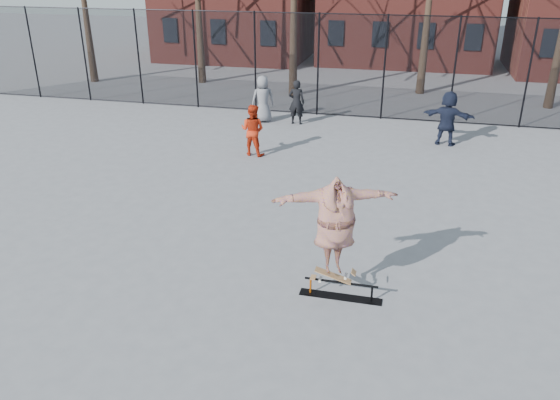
% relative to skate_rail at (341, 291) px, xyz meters
% --- Properties ---
extents(ground, '(100.00, 100.00, 0.00)m').
position_rel_skate_rail_xyz_m(ground, '(-1.42, -0.04, -0.13)').
color(ground, slate).
extents(skate_rail, '(1.56, 0.24, 0.34)m').
position_rel_skate_rail_xyz_m(skate_rail, '(0.00, 0.00, 0.00)').
color(skate_rail, black).
rests_on(skate_rail, ground).
extents(skateboard, '(0.77, 0.18, 0.09)m').
position_rel_skate_rail_xyz_m(skateboard, '(-0.16, 0.00, 0.25)').
color(skateboard, '#8D5E38').
rests_on(skateboard, skate_rail).
extents(skater, '(2.35, 1.44, 1.86)m').
position_rel_skate_rail_xyz_m(skater, '(-0.16, 0.00, 1.23)').
color(skater, '#513D99').
rests_on(skater, skateboard).
extents(bystander_grey, '(1.04, 0.90, 1.80)m').
position_rel_skate_rail_xyz_m(bystander_grey, '(-4.67, 11.39, 0.77)').
color(bystander_grey, slate).
rests_on(bystander_grey, ground).
extents(bystander_black, '(0.63, 0.42, 1.70)m').
position_rel_skate_rail_xyz_m(bystander_black, '(-3.35, 11.42, 0.71)').
color(bystander_black, black).
rests_on(bystander_black, ground).
extents(bystander_red, '(0.90, 0.75, 1.66)m').
position_rel_skate_rail_xyz_m(bystander_red, '(-3.94, 7.51, 0.70)').
color(bystander_red, red).
rests_on(bystander_red, ground).
extents(bystander_navy, '(1.80, 0.91, 1.86)m').
position_rel_skate_rail_xyz_m(bystander_navy, '(2.16, 10.12, 0.79)').
color(bystander_navy, '#171D2F').
rests_on(bystander_navy, ground).
extents(fence, '(34.03, 0.07, 4.00)m').
position_rel_skate_rail_xyz_m(fence, '(-1.44, 12.96, 1.92)').
color(fence, black).
rests_on(fence, ground).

